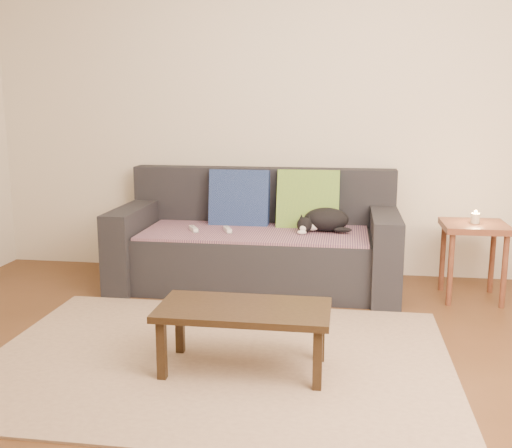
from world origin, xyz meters
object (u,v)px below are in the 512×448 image
Objects in this scene: side_table at (474,237)px; coffee_table at (244,315)px; wii_remote_a at (194,229)px; cat at (324,220)px; wii_remote_b at (228,230)px; sofa at (257,245)px.

coffee_table is at bearing -134.55° from side_table.
wii_remote_a is 1.52m from coffee_table.
side_table is at bearing -116.81° from wii_remote_a.
wii_remote_b is (-0.71, -0.12, -0.07)m from cat.
wii_remote_a is at bearing 69.96° from wii_remote_b.
wii_remote_a is 0.26m from wii_remote_b.
wii_remote_b is 1.45m from coffee_table.
sofa reaches higher than wii_remote_a.
side_table is at bearing -112.03° from wii_remote_b.
side_table is 2.00m from coffee_table.
wii_remote_a is 2.02m from side_table.
sofa is at bearing 175.85° from side_table.
wii_remote_a is at bearing 114.06° from coffee_table.
side_table is at bearing -0.64° from cat.
coffee_table is (-0.35, -1.51, -0.22)m from cat.
wii_remote_b reaches higher than coffee_table.
side_table is at bearing 45.45° from coffee_table.
wii_remote_a is at bearing -178.83° from side_table.
sofa is 14.00× the size of wii_remote_a.
sofa is 1.57m from side_table.
cat reaches higher than wii_remote_a.
wii_remote_b is at bearing -179.08° from side_table.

